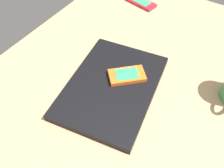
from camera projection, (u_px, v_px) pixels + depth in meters
The scene contains 4 objects.
desk_surface at pixel (119, 104), 64.47cm from camera, with size 120.00×80.00×3.00cm, color tan.
laptop_closed at pixel (112, 86), 65.22cm from camera, with size 31.68×22.43×1.95cm, color black.
cell_phone_on_laptop at pixel (127, 75), 65.67cm from camera, with size 10.62×10.84×1.31cm.
cell_phone_on_desk at pixel (141, 2), 92.66cm from camera, with size 7.27×12.64×1.22cm.
Camera 1 is at (32.50, 18.34, 54.38)cm, focal length 38.70 mm.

